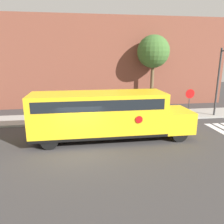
# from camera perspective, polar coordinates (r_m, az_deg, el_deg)

# --- Properties ---
(ground_plane) EXTENTS (60.00, 60.00, 0.00)m
(ground_plane) POSITION_cam_1_polar(r_m,az_deg,el_deg) (12.85, -8.08, -9.84)
(ground_plane) COLOR #3A3838
(sidewalk_strip) EXTENTS (44.00, 3.00, 0.15)m
(sidewalk_strip) POSITION_cam_1_polar(r_m,az_deg,el_deg) (18.95, -8.31, -1.58)
(sidewalk_strip) COLOR #9E9E99
(sidewalk_strip) RESTS_ON ground
(building_backdrop) EXTENTS (32.00, 4.00, 9.21)m
(building_backdrop) POSITION_cam_1_polar(r_m,az_deg,el_deg) (24.74, -8.82, 12.78)
(building_backdrop) COLOR brown
(building_backdrop) RESTS_ON ground
(school_bus) EXTENTS (10.17, 2.57, 3.06)m
(school_bus) POSITION_cam_1_polar(r_m,az_deg,el_deg) (13.77, -1.75, -0.31)
(school_bus) COLOR yellow
(school_bus) RESTS_ON ground
(stop_sign) EXTENTS (0.80, 0.10, 2.53)m
(stop_sign) POSITION_cam_1_polar(r_m,az_deg,el_deg) (19.89, 19.60, 3.33)
(stop_sign) COLOR #38383A
(stop_sign) RESTS_ON ground
(tree_near_sidewalk) EXTENTS (3.19, 3.19, 7.27)m
(tree_near_sidewalk) POSITION_cam_1_polar(r_m,az_deg,el_deg) (22.62, 10.75, 15.13)
(tree_near_sidewalk) COLOR brown
(tree_near_sidewalk) RESTS_ON ground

